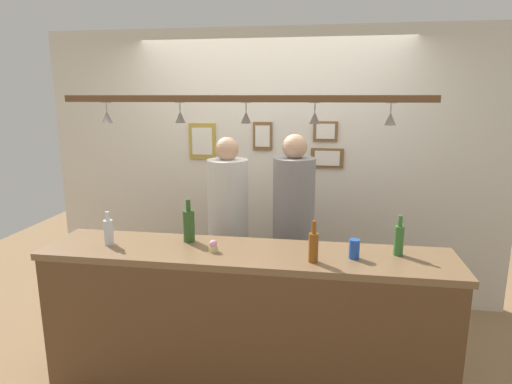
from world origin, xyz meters
TOP-DOWN VIEW (x-y plane):
  - ground_plane at (0.00, 0.00)m, footprint 8.00×8.00m
  - back_wall at (0.00, 1.10)m, footprint 4.40×0.06m
  - bar_counter at (0.00, -0.50)m, footprint 2.70×0.55m
  - overhead_glass_rack at (0.00, -0.30)m, footprint 2.20×0.36m
  - hanging_wineglass_far_left at (-0.89, -0.36)m, footprint 0.07×0.07m
  - hanging_wineglass_left at (-0.43, -0.28)m, footprint 0.07×0.07m
  - hanging_wineglass_center_left at (-0.01, -0.26)m, footprint 0.07×0.07m
  - hanging_wineglass_center at (0.42, -0.23)m, footprint 0.07×0.07m
  - hanging_wineglass_center_right at (0.87, -0.31)m, footprint 0.07×0.07m
  - person_middle_white_patterned_shirt at (-0.29, 0.45)m, footprint 0.34×0.34m
  - person_right_grey_shirt at (0.26, 0.45)m, footprint 0.34×0.34m
  - bottle_beer_green_import at (0.98, -0.27)m, footprint 0.06×0.06m
  - bottle_champagne_green at (-0.42, -0.22)m, footprint 0.08×0.08m
  - bottle_soda_clear at (-0.94, -0.37)m, footprint 0.06×0.06m
  - bottle_beer_amber_tall at (0.44, -0.47)m, footprint 0.06×0.06m
  - drink_can at (0.69, -0.37)m, footprint 0.07×0.07m
  - cupcake at (-0.20, -0.39)m, footprint 0.06×0.06m
  - picture_frame_upper_small at (0.49, 1.06)m, footprint 0.22×0.02m
  - picture_frame_caricature at (-0.68, 1.06)m, footprint 0.26×0.02m
  - picture_frame_crest at (-0.09, 1.06)m, footprint 0.18×0.02m
  - picture_frame_lower_pair at (0.52, 1.06)m, footprint 0.30×0.02m

SIDE VIEW (x-z plane):
  - ground_plane at x=0.00m, z-range 0.00..0.00m
  - bar_counter at x=0.00m, z-range 0.18..1.17m
  - person_middle_white_patterned_shirt at x=-0.29m, z-range 0.17..1.84m
  - person_right_grey_shirt at x=0.26m, z-range 0.18..1.87m
  - cupcake at x=-0.20m, z-range 0.99..1.07m
  - drink_can at x=0.69m, z-range 1.00..1.12m
  - bottle_soda_clear at x=-0.94m, z-range 0.98..1.21m
  - bottle_beer_amber_tall at x=0.44m, z-range 0.97..1.23m
  - bottle_beer_green_import at x=0.98m, z-range 0.97..1.23m
  - bottle_champagne_green at x=-0.42m, z-range 0.97..1.27m
  - back_wall at x=0.00m, z-range 0.00..2.60m
  - picture_frame_lower_pair at x=0.52m, z-range 1.33..1.51m
  - picture_frame_caricature at x=-0.68m, z-range 1.39..1.73m
  - picture_frame_crest at x=-0.09m, z-range 1.49..1.75m
  - picture_frame_upper_small at x=0.49m, z-range 1.58..1.76m
  - hanging_wineglass_far_left at x=-0.89m, z-range 1.79..1.93m
  - hanging_wineglass_left at x=-0.43m, z-range 1.79..1.93m
  - hanging_wineglass_center_left at x=-0.01m, z-range 1.79..1.93m
  - hanging_wineglass_center at x=0.42m, z-range 1.79..1.93m
  - hanging_wineglass_center_right at x=0.87m, z-range 1.79..1.93m
  - overhead_glass_rack at x=0.00m, z-range 1.95..1.99m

